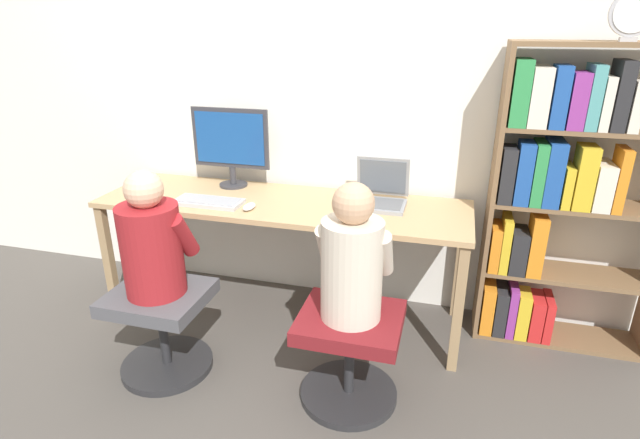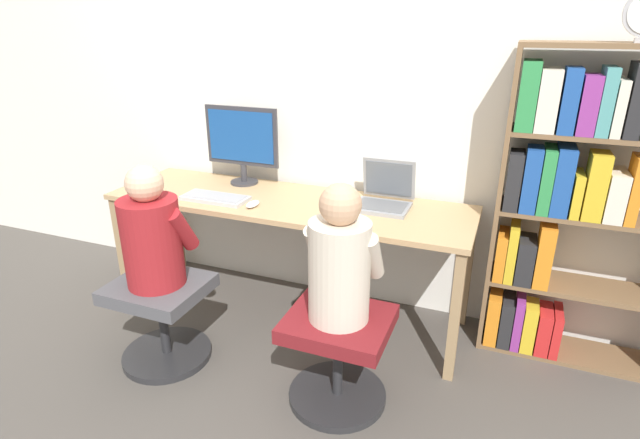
# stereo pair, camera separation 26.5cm
# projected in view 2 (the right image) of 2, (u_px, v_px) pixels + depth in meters

# --- Properties ---
(ground_plane) EXTENTS (14.00, 14.00, 0.00)m
(ground_plane) POSITION_uv_depth(u_px,v_px,m) (267.00, 339.00, 2.90)
(ground_plane) COLOR #4C4742
(wall_back) EXTENTS (10.00, 0.05, 2.60)m
(wall_back) POSITION_uv_depth(u_px,v_px,m) (311.00, 95.00, 3.02)
(wall_back) COLOR silver
(wall_back) RESTS_ON ground_plane
(desk) EXTENTS (2.13, 0.63, 0.75)m
(desk) POSITION_uv_depth(u_px,v_px,m) (287.00, 212.00, 2.92)
(desk) COLOR tan
(desk) RESTS_ON ground_plane
(desktop_monitor) EXTENTS (0.49, 0.18, 0.49)m
(desktop_monitor) POSITION_uv_depth(u_px,v_px,m) (242.00, 142.00, 3.10)
(desktop_monitor) COLOR #333338
(desktop_monitor) RESTS_ON desk
(laptop) EXTENTS (0.30, 0.29, 0.25)m
(laptop) POSITION_uv_depth(u_px,v_px,m) (384.00, 197.00, 2.78)
(laptop) COLOR gray
(laptop) RESTS_ON desk
(keyboard) EXTENTS (0.39, 0.17, 0.03)m
(keyboard) POSITION_uv_depth(u_px,v_px,m) (215.00, 198.00, 2.89)
(keyboard) COLOR #B2B2B7
(keyboard) RESTS_ON desk
(computer_mouse_by_keyboard) EXTENTS (0.06, 0.11, 0.03)m
(computer_mouse_by_keyboard) POSITION_uv_depth(u_px,v_px,m) (253.00, 204.00, 2.79)
(computer_mouse_by_keyboard) COLOR silver
(computer_mouse_by_keyboard) RESTS_ON desk
(office_chair_left) EXTENTS (0.47, 0.47, 0.46)m
(office_chair_left) POSITION_uv_depth(u_px,v_px,m) (162.00, 314.00, 2.64)
(office_chair_left) COLOR #262628
(office_chair_left) RESTS_ON ground_plane
(office_chair_right) EXTENTS (0.47, 0.47, 0.46)m
(office_chair_right) POSITION_uv_depth(u_px,v_px,m) (338.00, 351.00, 2.34)
(office_chair_right) COLOR #262628
(office_chair_right) RESTS_ON ground_plane
(person_at_monitor) EXTENTS (0.36, 0.31, 0.63)m
(person_at_monitor) POSITION_uv_depth(u_px,v_px,m) (152.00, 234.00, 2.48)
(person_at_monitor) COLOR maroon
(person_at_monitor) RESTS_ON office_chair_left
(person_at_laptop) EXTENTS (0.34, 0.30, 0.64)m
(person_at_laptop) POSITION_uv_depth(u_px,v_px,m) (340.00, 262.00, 2.18)
(person_at_laptop) COLOR beige
(person_at_laptop) RESTS_ON office_chair_right
(bookshelf) EXTENTS (0.91, 0.29, 1.63)m
(bookshelf) POSITION_uv_depth(u_px,v_px,m) (567.00, 206.00, 2.49)
(bookshelf) COLOR brown
(bookshelf) RESTS_ON ground_plane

